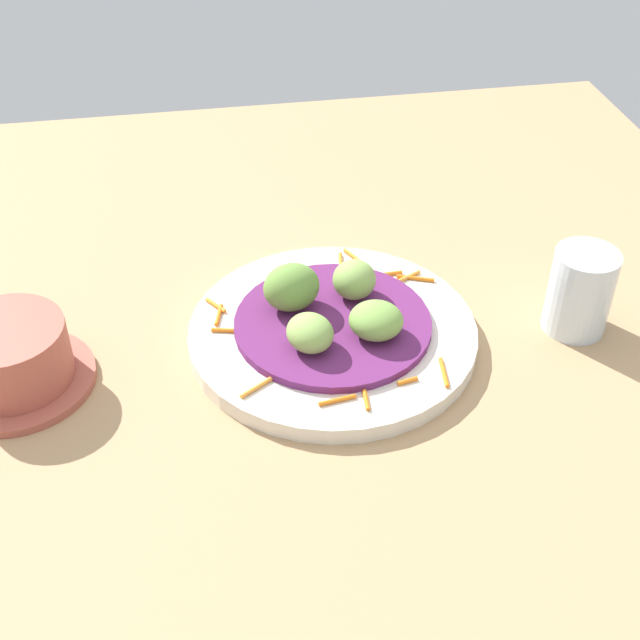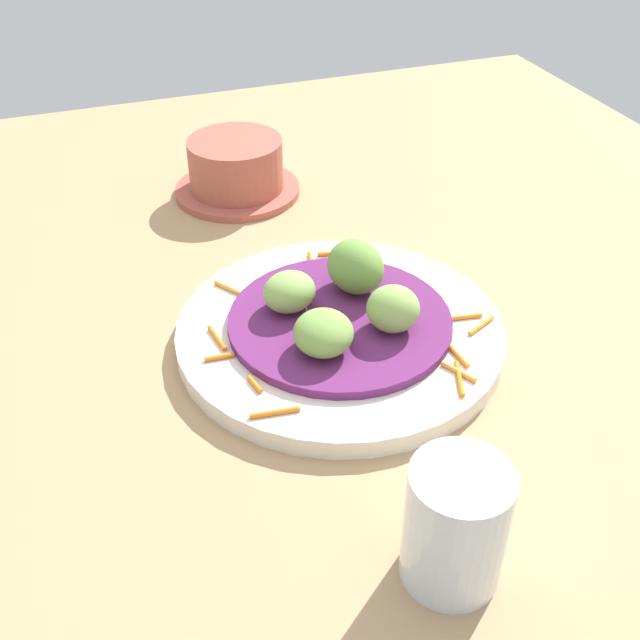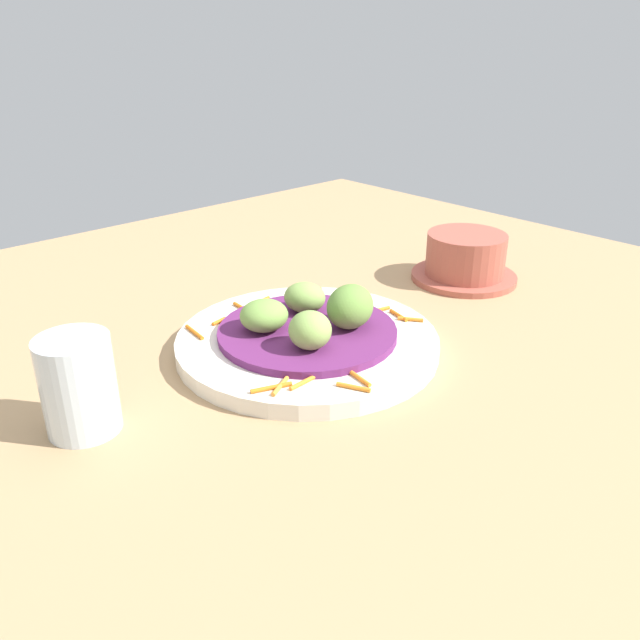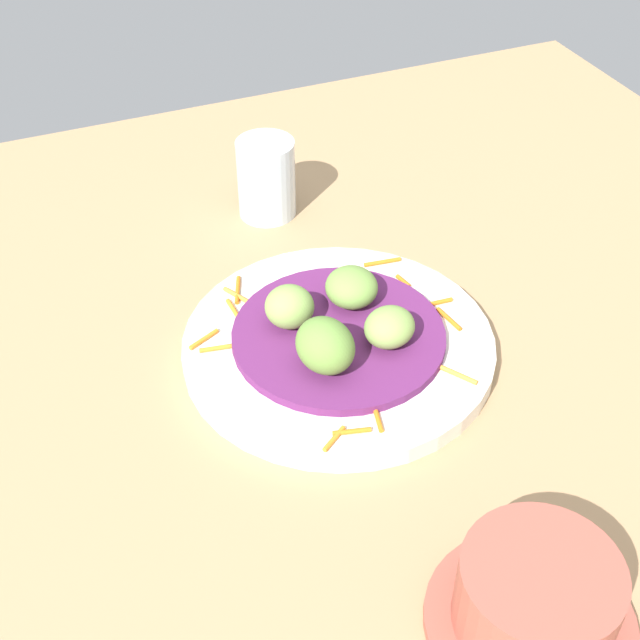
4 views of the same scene
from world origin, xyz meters
TOP-DOWN VIEW (x-y plane):
  - table_surface at (0.00, 0.00)cm, footprint 110.00×110.00cm
  - main_plate at (1.08, -5.28)cm, footprint 27.16×27.16cm
  - cabbage_bed at (1.08, -5.28)cm, footprint 18.52×18.52cm
  - carrot_garnish at (1.76, -6.07)cm, footprint 23.99×22.99cm
  - guac_scoop_left at (4.53, -8.00)cm, footprint 5.64×5.59cm
  - guac_scoop_center at (3.80, -1.83)cm, footprint 5.65×6.29cm
  - guac_scoop_right at (-2.37, -2.56)cm, footprint 5.84×5.60cm
  - guac_scoop_back at (-1.64, -8.73)cm, footprint 5.92×6.11cm
  - terracotta_bowl at (0.46, 23.57)cm, footprint 13.82×13.82cm
  - water_glass at (-0.81, -28.63)cm, footprint 6.06×6.06cm

SIDE VIEW (x-z plane):
  - table_surface at x=0.00cm, z-range 0.00..2.00cm
  - main_plate at x=1.08cm, z-range 2.00..3.66cm
  - carrot_garnish at x=1.76cm, z-range 3.66..4.06cm
  - cabbage_bed at x=1.08cm, z-range 3.66..4.47cm
  - terracotta_bowl at x=0.46cm, z-range 1.75..8.03cm
  - guac_scoop_back at x=-1.64cm, z-range 4.47..7.68cm
  - guac_scoop_right at x=-2.37cm, z-range 4.47..7.71cm
  - water_glass at x=-0.81cm, z-range 2.00..10.41cm
  - guac_scoop_left at x=4.53cm, z-range 4.47..8.22cm
  - guac_scoop_center at x=3.80cm, z-range 4.47..9.04cm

